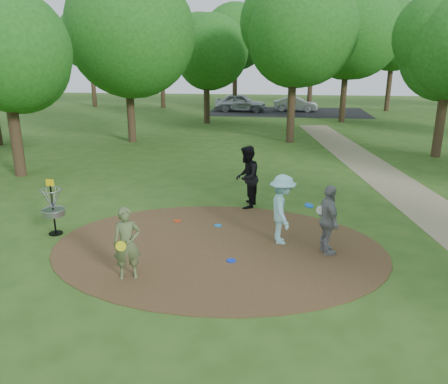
# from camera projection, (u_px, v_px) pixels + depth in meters

# --- Properties ---
(ground) EXTENTS (100.00, 100.00, 0.00)m
(ground) POSITION_uv_depth(u_px,v_px,m) (218.00, 247.00, 11.03)
(ground) COLOR #2D5119
(ground) RESTS_ON ground
(dirt_clearing) EXTENTS (8.40, 8.40, 0.02)m
(dirt_clearing) POSITION_uv_depth(u_px,v_px,m) (218.00, 247.00, 11.03)
(dirt_clearing) COLOR #47301C
(dirt_clearing) RESTS_ON ground
(parking_lot) EXTENTS (14.00, 8.00, 0.01)m
(parking_lot) POSITION_uv_depth(u_px,v_px,m) (287.00, 112.00, 39.23)
(parking_lot) COLOR black
(parking_lot) RESTS_ON ground
(player_observer_with_disc) EXTENTS (0.68, 0.56, 1.60)m
(player_observer_with_disc) POSITION_uv_depth(u_px,v_px,m) (127.00, 244.00, 9.27)
(player_observer_with_disc) COLOR #56673B
(player_observer_with_disc) RESTS_ON ground
(player_throwing_with_disc) EXTENTS (1.24, 1.26, 1.81)m
(player_throwing_with_disc) POSITION_uv_depth(u_px,v_px,m) (282.00, 210.00, 11.06)
(player_throwing_with_disc) COLOR #99DEE5
(player_throwing_with_disc) RESTS_ON ground
(player_walking_with_disc) EXTENTS (0.87, 1.06, 1.99)m
(player_walking_with_disc) POSITION_uv_depth(u_px,v_px,m) (247.00, 177.00, 13.74)
(player_walking_with_disc) COLOR black
(player_walking_with_disc) RESTS_ON ground
(player_waiting_with_disc) EXTENTS (0.69, 1.10, 1.74)m
(player_waiting_with_disc) POSITION_uv_depth(u_px,v_px,m) (328.00, 220.00, 10.42)
(player_waiting_with_disc) COLOR gray
(player_waiting_with_disc) RESTS_ON ground
(disc_ground_cyan) EXTENTS (0.22, 0.22, 0.02)m
(disc_ground_cyan) POSITION_uv_depth(u_px,v_px,m) (218.00, 225.00, 12.40)
(disc_ground_cyan) COLOR #1775BD
(disc_ground_cyan) RESTS_ON dirt_clearing
(disc_ground_blue) EXTENTS (0.22, 0.22, 0.02)m
(disc_ground_blue) POSITION_uv_depth(u_px,v_px,m) (231.00, 261.00, 10.24)
(disc_ground_blue) COLOR #0C2BD2
(disc_ground_blue) RESTS_ON dirt_clearing
(disc_ground_red) EXTENTS (0.22, 0.22, 0.02)m
(disc_ground_red) POSITION_uv_depth(u_px,v_px,m) (177.00, 221.00, 12.76)
(disc_ground_red) COLOR red
(disc_ground_red) RESTS_ON dirt_clearing
(car_left) EXTENTS (4.65, 1.96, 1.57)m
(car_left) POSITION_uv_depth(u_px,v_px,m) (240.00, 103.00, 39.30)
(car_left) COLOR #A6AAAD
(car_left) RESTS_ON ground
(car_right) EXTENTS (4.02, 1.78, 1.28)m
(car_right) POSITION_uv_depth(u_px,v_px,m) (296.00, 104.00, 39.37)
(car_right) COLOR #93959A
(car_right) RESTS_ON ground
(disc_golf_basket) EXTENTS (0.63, 0.63, 1.54)m
(disc_golf_basket) POSITION_uv_depth(u_px,v_px,m) (52.00, 203.00, 11.62)
(disc_golf_basket) COLOR black
(disc_golf_basket) RESTS_ON ground
(tree_ring) EXTENTS (36.89, 46.03, 9.42)m
(tree_ring) POSITION_uv_depth(u_px,v_px,m) (293.00, 39.00, 17.60)
(tree_ring) COLOR #332316
(tree_ring) RESTS_ON ground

